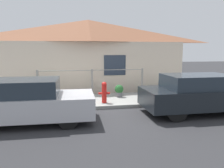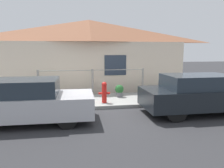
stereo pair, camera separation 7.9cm
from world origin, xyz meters
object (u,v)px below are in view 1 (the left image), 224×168
(car_right, at_px, (201,94))
(potted_plant_by_fence, at_px, (50,91))
(car_left, at_px, (25,102))
(potted_plant_near_hydrant, at_px, (119,90))
(fire_hydrant, at_px, (104,92))

(car_right, bearing_deg, potted_plant_by_fence, 153.14)
(car_left, relative_size, car_right, 0.98)
(potted_plant_near_hydrant, xyz_separation_m, potted_plant_by_fence, (-2.98, 0.19, 0.02))
(car_left, relative_size, potted_plant_near_hydrant, 7.49)
(fire_hydrant, height_order, potted_plant_near_hydrant, fire_hydrant)
(fire_hydrant, xyz_separation_m, potted_plant_by_fence, (-2.17, 1.14, -0.12))
(fire_hydrant, relative_size, potted_plant_near_hydrant, 1.54)
(car_left, bearing_deg, fire_hydrant, 32.44)
(potted_plant_near_hydrant, bearing_deg, fire_hydrant, -130.08)
(potted_plant_by_fence, bearing_deg, car_left, -99.43)
(car_right, relative_size, fire_hydrant, 4.96)
(car_right, bearing_deg, car_left, -179.67)
(car_right, relative_size, potted_plant_near_hydrant, 7.63)
(fire_hydrant, bearing_deg, potted_plant_by_fence, 152.20)
(car_right, distance_m, potted_plant_near_hydrant, 3.45)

